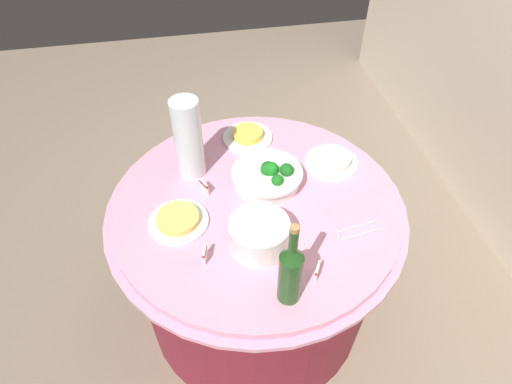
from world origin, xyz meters
TOP-DOWN VIEW (x-y plane):
  - ground_plane at (0.00, 0.00)m, footprint 6.00×6.00m
  - buffet_table at (0.00, 0.00)m, footprint 1.16×1.16m
  - broccoli_bowl at (-0.09, 0.07)m, footprint 0.28×0.28m
  - plate_stack at (0.21, -0.03)m, footprint 0.21×0.21m
  - wine_bottle at (0.42, 0.02)m, footprint 0.07×0.07m
  - decorative_fruit_vase at (-0.21, -0.22)m, footprint 0.11×0.11m
  - serving_tongs at (0.22, 0.33)m, footprint 0.07×0.17m
  - food_plate_noodles at (0.05, -0.30)m, footprint 0.22×0.22m
  - food_plate_fried_egg at (-0.38, 0.04)m, footprint 0.22×0.22m
  - food_plate_rice at (-0.15, 0.35)m, footprint 0.22×0.22m
  - label_placard_front at (0.23, -0.22)m, footprint 0.05×0.02m
  - label_placard_mid at (-0.09, -0.19)m, footprint 0.05×0.03m
  - label_placard_rear at (0.37, 0.13)m, footprint 0.05×0.03m

SIDE VIEW (x-z plane):
  - ground_plane at x=0.00m, z-range 0.00..0.00m
  - buffet_table at x=0.00m, z-range 0.01..0.75m
  - serving_tongs at x=0.22m, z-range 0.74..0.75m
  - food_plate_fried_egg at x=-0.38m, z-range 0.74..0.78m
  - food_plate_noodles at x=0.05m, z-range 0.74..0.77m
  - food_plate_rice at x=-0.15m, z-range 0.74..0.78m
  - label_placard_front at x=0.23m, z-range 0.74..0.80m
  - label_placard_mid at x=-0.09m, z-range 0.74..0.80m
  - label_placard_rear at x=0.37m, z-range 0.74..0.80m
  - broccoli_bowl at x=-0.09m, z-range 0.73..0.83m
  - plate_stack at x=0.21m, z-range 0.74..0.85m
  - wine_bottle at x=0.42m, z-range 0.70..1.04m
  - decorative_fruit_vase at x=-0.21m, z-range 0.72..1.06m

